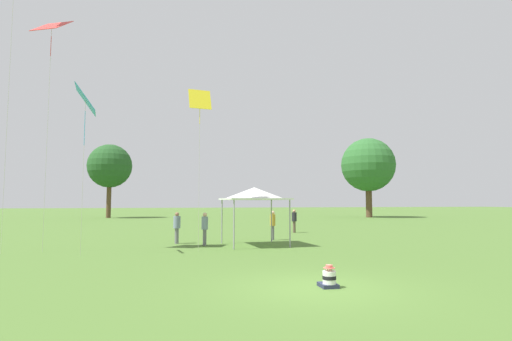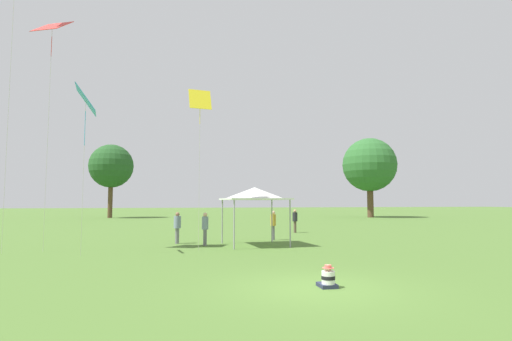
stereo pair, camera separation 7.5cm
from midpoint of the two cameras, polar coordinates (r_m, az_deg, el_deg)
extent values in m
plane|color=#4C702D|center=(10.74, 8.64, -16.32)|extent=(300.00, 300.00, 0.00)
cube|color=#282D47|center=(10.92, 10.31, -15.82)|extent=(0.46, 0.55, 0.10)
cylinder|color=white|center=(10.79, 10.48, -14.80)|extent=(0.36, 0.36, 0.33)
cylinder|color=black|center=(10.79, 10.48, -14.80)|extent=(0.37, 0.37, 0.09)
sphere|color=#DBAD89|center=(10.75, 10.46, -13.55)|extent=(0.18, 0.18, 0.18)
cylinder|color=#E0665B|center=(10.75, 10.46, -13.52)|extent=(0.30, 0.30, 0.01)
cylinder|color=#E0665B|center=(10.75, 10.46, -13.34)|extent=(0.18, 0.18, 0.08)
cylinder|color=brown|center=(29.22, 5.67, -8.04)|extent=(0.27, 0.27, 0.82)
cylinder|color=#232328|center=(29.18, 5.66, -6.60)|extent=(0.49, 0.49, 0.65)
sphere|color=tan|center=(29.17, 5.65, -5.79)|extent=(0.22, 0.22, 0.22)
cylinder|color=slate|center=(20.67, -7.20, -9.48)|extent=(0.23, 0.23, 0.82)
cylinder|color=gray|center=(20.62, -7.18, -7.45)|extent=(0.41, 0.41, 0.65)
sphere|color=#DBAD89|center=(20.61, -7.16, -6.29)|extent=(0.22, 0.22, 0.22)
cylinder|color=slate|center=(23.43, 2.57, -8.91)|extent=(0.23, 0.23, 0.83)
cylinder|color=gold|center=(23.39, 2.56, -7.09)|extent=(0.42, 0.42, 0.66)
sphere|color=#DBAD89|center=(23.37, 2.56, -6.05)|extent=(0.22, 0.22, 0.22)
cylinder|color=slate|center=(21.92, -11.10, -9.15)|extent=(0.29, 0.29, 0.81)
cylinder|color=gray|center=(21.87, -11.07, -7.25)|extent=(0.53, 0.53, 0.64)
sphere|color=brown|center=(21.85, -11.05, -6.16)|extent=(0.22, 0.22, 0.22)
cube|color=white|center=(20.57, -0.09, -4.10)|extent=(3.23, 3.23, 0.08)
cone|color=white|center=(20.57, -0.09, -3.21)|extent=(3.07, 3.07, 0.56)
cylinder|color=#99999E|center=(21.62, -4.75, -7.29)|extent=(0.07, 0.07, 2.32)
cylinder|color=#99999E|center=(22.35, 2.38, -7.21)|extent=(0.07, 0.07, 2.32)
cylinder|color=#99999E|center=(18.88, -3.03, -7.70)|extent=(0.07, 0.07, 2.32)
cylinder|color=#99999E|center=(19.71, 5.01, -7.55)|extent=(0.07, 0.07, 2.32)
cube|color=red|center=(21.79, -27.00, 17.88)|extent=(1.78, 1.67, 0.86)
cylinder|color=red|center=(21.45, -27.10, 15.49)|extent=(0.02, 0.02, 0.94)
cylinder|color=#BCB7A8|center=(20.44, -27.52, 4.33)|extent=(0.01, 0.01, 10.33)
cylinder|color=#BCB7A8|center=(20.97, -31.66, 10.15)|extent=(0.01, 0.01, 14.54)
cube|color=yellow|center=(18.90, -7.88, 10.04)|extent=(1.06, 0.50, 0.97)
cylinder|color=yellow|center=(18.73, -7.90, 7.78)|extent=(0.02, 0.02, 0.80)
cylinder|color=#BCB7A8|center=(18.34, -8.00, -0.51)|extent=(0.01, 0.01, 6.94)
cube|color=#339EDB|center=(18.63, -23.02, 9.26)|extent=(0.97, 1.46, 1.13)
cylinder|color=#339EDB|center=(18.39, -23.14, 5.58)|extent=(0.02, 0.02, 1.47)
cylinder|color=#BCB7A8|center=(18.16, -23.34, -0.80)|extent=(0.01, 0.01, 6.53)
cylinder|color=brown|center=(59.77, -20.06, -3.68)|extent=(0.64, 0.64, 5.62)
sphere|color=#235123|center=(59.99, -19.94, 0.61)|extent=(6.12, 6.12, 6.12)
cylinder|color=brown|center=(60.38, 16.04, -3.84)|extent=(0.89, 0.89, 5.51)
sphere|color=#2D662D|center=(60.62, 15.94, 0.80)|extent=(7.79, 7.79, 7.79)
camera|label=1|loc=(0.04, -89.87, -0.01)|focal=28.00mm
camera|label=2|loc=(0.04, 90.13, 0.01)|focal=28.00mm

